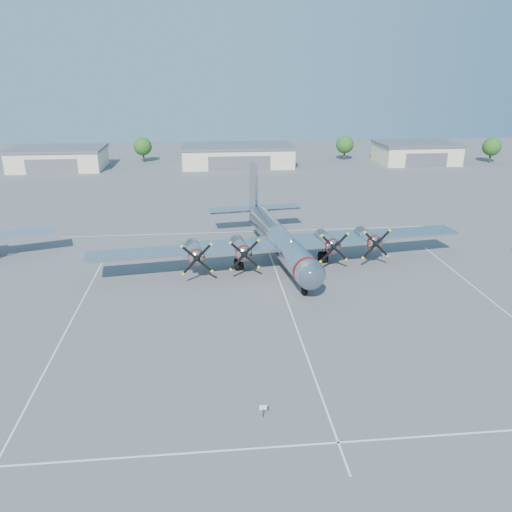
{
  "coord_description": "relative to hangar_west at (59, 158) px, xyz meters",
  "views": [
    {
      "loc": [
        -8.12,
        -48.15,
        23.28
      ],
      "look_at": [
        -2.78,
        5.57,
        3.2
      ],
      "focal_mm": 35.0,
      "sensor_mm": 36.0,
      "label": 1
    }
  ],
  "objects": [
    {
      "name": "tree_east",
      "position": [
        75.0,
        6.04,
        1.51
      ],
      "size": [
        4.8,
        4.8,
        6.64
      ],
      "color": "#382619",
      "rests_on": "ground"
    },
    {
      "name": "hangar_west",
      "position": [
        0.0,
        0.0,
        0.0
      ],
      "size": [
        22.6,
        14.6,
        5.4
      ],
      "color": "beige",
      "rests_on": "ground"
    },
    {
      "name": "tree_far_east",
      "position": [
        113.0,
        -1.96,
        1.51
      ],
      "size": [
        4.8,
        4.8,
        6.64
      ],
      "color": "#382619",
      "rests_on": "ground"
    },
    {
      "name": "parking_lines",
      "position": [
        45.0,
        -83.71,
        -2.71
      ],
      "size": [
        60.0,
        50.08,
        0.01
      ],
      "color": "silver",
      "rests_on": "ground"
    },
    {
      "name": "ground",
      "position": [
        45.0,
        -81.96,
        -2.71
      ],
      "size": [
        260.0,
        260.0,
        0.0
      ],
      "primitive_type": "plane",
      "color": "#555558",
      "rests_on": "ground"
    },
    {
      "name": "hangar_center",
      "position": [
        45.0,
        -0.0,
        -0.0
      ],
      "size": [
        28.6,
        14.6,
        5.4
      ],
      "color": "beige",
      "rests_on": "ground"
    },
    {
      "name": "main_bomber_b29",
      "position": [
        45.68,
        -69.77,
        -2.71
      ],
      "size": [
        51.0,
        38.25,
        10.42
      ],
      "primitive_type": null,
      "rotation": [
        0.0,
        0.0,
        0.13
      ],
      "color": "silver",
      "rests_on": "ground"
    },
    {
      "name": "hangar_east",
      "position": [
        93.0,
        0.0,
        0.0
      ],
      "size": [
        20.6,
        14.6,
        5.4
      ],
      "color": "beige",
      "rests_on": "ground"
    },
    {
      "name": "tree_west",
      "position": [
        20.0,
        8.04,
        1.51
      ],
      "size": [
        4.8,
        4.8,
        6.64
      ],
      "color": "#382619",
      "rests_on": "ground"
    },
    {
      "name": "info_placard",
      "position": [
        40.3,
        -100.89,
        -1.99
      ],
      "size": [
        0.54,
        0.06,
        1.03
      ],
      "rotation": [
        0.0,
        0.0,
        -0.0
      ],
      "color": "black",
      "rests_on": "ground"
    }
  ]
}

